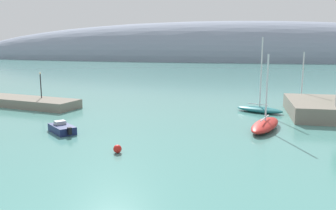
{
  "coord_description": "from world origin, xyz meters",
  "views": [
    {
      "loc": [
        11.9,
        -13.06,
        9.78
      ],
      "look_at": [
        2.92,
        29.3,
        2.1
      ],
      "focal_mm": 37.7,
      "sensor_mm": 36.0,
      "label": 1
    }
  ],
  "objects": [
    {
      "name": "mooring_buoy_red",
      "position": [
        1.14,
        15.78,
        0.38
      ],
      "size": [
        0.76,
        0.76,
        0.76
      ],
      "primitive_type": "sphere",
      "color": "red",
      "rests_on": "water"
    },
    {
      "name": "sailboat_red_near_shore",
      "position": [
        14.61,
        27.41,
        0.6
      ],
      "size": [
        4.61,
        8.46,
        8.55
      ],
      "rotation": [
        0.0,
        0.0,
        1.28
      ],
      "color": "red",
      "rests_on": "water"
    },
    {
      "name": "sailboat_teal_mid_mooring",
      "position": [
        14.43,
        37.73,
        0.54
      ],
      "size": [
        7.04,
        4.83,
        10.53
      ],
      "rotation": [
        0.0,
        0.0,
        5.87
      ],
      "color": "#1E6B70",
      "rests_on": "water"
    },
    {
      "name": "sailboat_black_end_of_line",
      "position": [
        21.03,
        44.69,
        0.56
      ],
      "size": [
        4.94,
        8.25,
        8.38
      ],
      "rotation": [
        0.0,
        0.0,
        4.35
      ],
      "color": "black",
      "rests_on": "water"
    },
    {
      "name": "harbor_lamp_post",
      "position": [
        -18.61,
        35.86,
        3.81
      ],
      "size": [
        0.36,
        0.36,
        4.01
      ],
      "color": "black",
      "rests_on": "breakwater_rocks"
    },
    {
      "name": "motorboat_navy_foreground",
      "position": [
        -7.34,
        21.42,
        0.46
      ],
      "size": [
        4.1,
        3.9,
        1.23
      ],
      "rotation": [
        0.0,
        0.0,
        2.43
      ],
      "color": "navy",
      "rests_on": "water"
    },
    {
      "name": "breakwater_rocks",
      "position": [
        -21.09,
        35.27,
        0.66
      ],
      "size": [
        18.56,
        8.48,
        1.32
      ],
      "primitive_type": "cube",
      "rotation": [
        0.0,
        0.0,
        -0.2
      ],
      "color": "gray",
      "rests_on": "ground"
    },
    {
      "name": "sailboat_grey_outer_mooring",
      "position": [
        23.31,
        33.21,
        0.56
      ],
      "size": [
        5.4,
        6.98,
        7.59
      ],
      "rotation": [
        0.0,
        0.0,
        2.1
      ],
      "color": "gray",
      "rests_on": "water"
    },
    {
      "name": "distant_ridge",
      "position": [
        0.01,
        190.14,
        0.0
      ],
      "size": [
        326.03,
        54.72,
        43.18
      ],
      "primitive_type": "ellipsoid",
      "color": "gray",
      "rests_on": "ground"
    }
  ]
}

